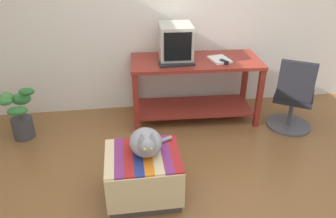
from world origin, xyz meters
TOP-DOWN VIEW (x-y plane):
  - ground_plane at (0.00, 0.00)m, footprint 14.00×14.00m
  - back_wall at (0.00, 2.05)m, footprint 8.00×0.10m
  - desk at (0.40, 1.60)m, footprint 1.55×0.72m
  - tv_monitor at (0.17, 1.66)m, footprint 0.39×0.44m
  - keyboard at (0.15, 1.46)m, footprint 0.41×0.17m
  - book at (0.67, 1.54)m, footprint 0.25×0.30m
  - ottoman_with_blanket at (-0.33, 0.26)m, footprint 0.63×0.56m
  - cat at (-0.30, 0.28)m, footprint 0.39×0.39m
  - potted_plant at (-1.63, 1.43)m, footprint 0.40×0.38m
  - office_chair at (1.48, 1.18)m, footprint 0.58×0.58m
  - stapler at (0.69, 1.43)m, footprint 0.09×0.11m
  - pen at (0.75, 1.61)m, footprint 0.12×0.09m

SIDE VIEW (x-z plane):
  - ground_plane at x=0.00m, z-range 0.00..0.00m
  - ottoman_with_blanket at x=-0.33m, z-range 0.00..0.45m
  - potted_plant at x=-1.63m, z-range -0.02..0.59m
  - office_chair at x=1.48m, z-range -0.06..0.83m
  - desk at x=0.40m, z-range 0.14..0.92m
  - cat at x=-0.30m, z-range 0.42..0.70m
  - pen at x=0.75m, z-range 0.77..0.78m
  - keyboard at x=0.15m, z-range 0.77..0.80m
  - book at x=0.67m, z-range 0.77..0.80m
  - stapler at x=0.69m, z-range 0.77..0.81m
  - tv_monitor at x=0.17m, z-range 0.77..1.18m
  - back_wall at x=0.00m, z-range 0.00..2.60m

